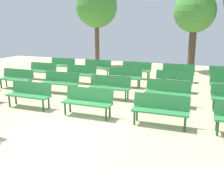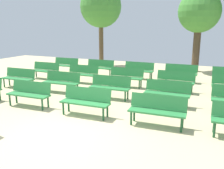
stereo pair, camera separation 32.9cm
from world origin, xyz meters
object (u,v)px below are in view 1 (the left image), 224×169
(bench_r2_c0, at_px, (42,70))
(bench_r3_c3, at_px, (178,71))
(bench_r2_c3, at_px, (174,80))
(bench_r1_c3, at_px, (168,91))
(bench_r0_c3, at_px, (161,108))
(bench_r3_c2, at_px, (136,69))
(bench_r0_c2, at_px, (88,100))
(tree_1, at_px, (195,13))
(bench_r2_c2, at_px, (125,76))
(bench_r0_c1, at_px, (30,93))
(tree_0, at_px, (97,7))
(bench_r3_c0, at_px, (62,64))
(bench_r1_c0, at_px, (17,77))
(bench_r1_c1, at_px, (61,81))
(bench_r2_c1, at_px, (81,73))
(bench_r3_c1, at_px, (97,67))
(bench_r1_c2, at_px, (110,86))

(bench_r2_c0, bearing_deg, bench_r3_c3, 17.28)
(bench_r2_c3, bearing_deg, bench_r1_c3, -88.81)
(bench_r0_c3, height_order, bench_r2_c0, same)
(bench_r3_c2, bearing_deg, bench_r0_c2, -88.64)
(tree_1, bearing_deg, bench_r2_c2, -115.81)
(bench_r3_c2, distance_m, tree_1, 5.27)
(bench_r3_c2, bearing_deg, bench_r3_c3, 2.86)
(bench_r0_c1, xyz_separation_m, tree_0, (-1.55, 9.08, 3.48))
(tree_1, bearing_deg, bench_r2_c3, -93.88)
(bench_r2_c2, height_order, bench_r3_c0, same)
(bench_r3_c2, bearing_deg, bench_r2_c0, -155.43)
(bench_r2_c0, xyz_separation_m, bench_r2_c3, (6.80, 0.11, 0.00))
(bench_r0_c1, height_order, bench_r0_c3, same)
(bench_r1_c0, bearing_deg, bench_r2_c3, 16.68)
(bench_r2_c2, bearing_deg, bench_r1_c0, -157.00)
(tree_1, bearing_deg, bench_r0_c2, -104.89)
(bench_r3_c2, bearing_deg, bench_r1_c0, -137.29)
(bench_r1_c1, bearing_deg, bench_r3_c3, 40.33)
(bench_r0_c3, xyz_separation_m, bench_r2_c1, (-4.64, 3.84, 0.00))
(bench_r2_c2, distance_m, tree_0, 7.18)
(bench_r0_c1, xyz_separation_m, bench_r1_c0, (-2.29, 1.90, 0.00))
(bench_r0_c2, relative_size, bench_r3_c0, 1.00)
(bench_r0_c3, distance_m, bench_r2_c0, 7.93)
(bench_r3_c1, relative_size, bench_r3_c2, 1.01)
(bench_r2_c1, bearing_deg, bench_r1_c1, -88.95)
(bench_r0_c2, bearing_deg, bench_r1_c2, 89.76)
(bench_r3_c2, bearing_deg, bench_r0_c1, -109.62)
(bench_r3_c0, bearing_deg, bench_r2_c1, -40.95)
(bench_r1_c2, distance_m, bench_r2_c1, 3.00)
(bench_r0_c1, xyz_separation_m, bench_r0_c3, (4.54, 0.06, 0.00))
(bench_r2_c3, relative_size, tree_0, 0.30)
(bench_r1_c3, xyz_separation_m, bench_r2_c3, (-0.04, 1.99, 0.00))
(bench_r2_c2, relative_size, tree_0, 0.30)
(bench_r0_c1, height_order, bench_r3_c3, same)
(bench_r3_c0, bearing_deg, bench_r0_c1, -68.19)
(bench_r1_c3, xyz_separation_m, tree_0, (-5.99, 7.05, 3.48))
(bench_r1_c3, xyz_separation_m, bench_r2_c0, (-6.83, 1.88, 0.00))
(bench_r1_c2, relative_size, bench_r3_c3, 1.01)
(bench_r1_c3, bearing_deg, bench_r0_c1, -155.41)
(bench_r0_c1, xyz_separation_m, bench_r2_c2, (2.16, 4.01, 0.00))
(bench_r1_c1, bearing_deg, bench_r0_c3, -25.56)
(bench_r2_c1, relative_size, bench_r3_c3, 1.00)
(bench_r0_c2, bearing_deg, bench_r1_c1, 137.23)
(bench_r0_c1, height_order, bench_r2_c2, same)
(bench_r3_c1, bearing_deg, bench_r0_c1, -91.08)
(bench_r0_c1, bearing_deg, bench_r2_c0, 119.78)
(bench_r3_c0, bearing_deg, bench_r3_c3, 0.96)
(bench_r1_c1, distance_m, bench_r1_c2, 2.23)
(bench_r3_c1, height_order, tree_1, tree_1)
(bench_r0_c2, xyz_separation_m, bench_r3_c0, (-4.68, 5.88, 0.00))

